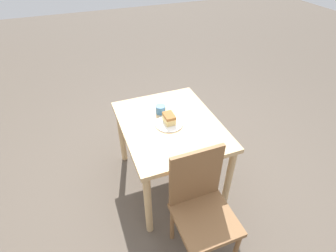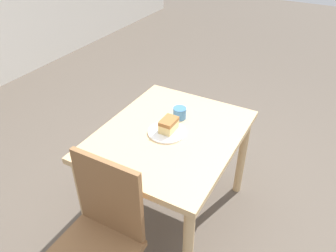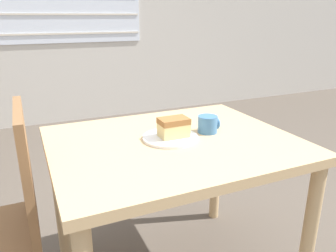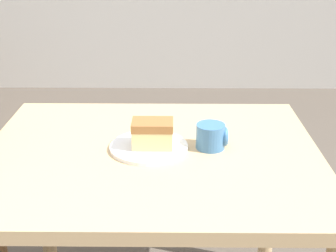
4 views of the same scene
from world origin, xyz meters
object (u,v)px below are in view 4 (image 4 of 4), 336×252
at_px(dining_table_near, 152,180).
at_px(plate, 149,147).
at_px(cake_slice, 153,134).
at_px(coffee_mug, 212,136).

bearing_deg(dining_table_near, plate, 119.61).
bearing_deg(cake_slice, coffee_mug, 4.43).
relative_size(dining_table_near, cake_slice, 8.27).
xyz_separation_m(dining_table_near, cake_slice, (0.00, 0.01, 0.16)).
relative_size(cake_slice, coffee_mug, 1.28).
distance_m(plate, coffee_mug, 0.20).
relative_size(dining_table_near, coffee_mug, 10.62).
bearing_deg(coffee_mug, plate, -177.53).
distance_m(cake_slice, coffee_mug, 0.18).
xyz_separation_m(plate, cake_slice, (0.01, -0.01, 0.05)).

